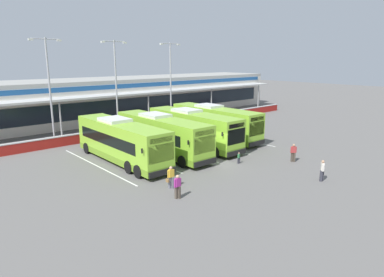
# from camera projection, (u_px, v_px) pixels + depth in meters

# --- Properties ---
(ground_plane) EXTENTS (200.00, 200.00, 0.00)m
(ground_plane) POSITION_uv_depth(u_px,v_px,m) (215.00, 162.00, 30.08)
(ground_plane) COLOR #605E5B
(terminal_building) EXTENTS (70.00, 13.00, 6.00)m
(terminal_building) POSITION_uv_depth(u_px,v_px,m) (83.00, 100.00, 48.99)
(terminal_building) COLOR beige
(terminal_building) RESTS_ON ground
(red_barrier_wall) EXTENTS (60.00, 0.40, 1.10)m
(red_barrier_wall) POSITION_uv_depth(u_px,v_px,m) (129.00, 130.00, 40.52)
(red_barrier_wall) COLOR maroon
(red_barrier_wall) RESTS_ON ground
(coach_bus_leftmost) EXTENTS (2.99, 12.18, 3.78)m
(coach_bus_leftmost) POSITION_uv_depth(u_px,v_px,m) (121.00, 142.00, 29.76)
(coach_bus_leftmost) COLOR #8CC633
(coach_bus_leftmost) RESTS_ON ground
(coach_bus_left_centre) EXTENTS (2.99, 12.18, 3.78)m
(coach_bus_left_centre) POSITION_uv_depth(u_px,v_px,m) (162.00, 136.00, 32.22)
(coach_bus_left_centre) COLOR #8CC633
(coach_bus_left_centre) RESTS_ON ground
(coach_bus_centre) EXTENTS (2.99, 12.18, 3.78)m
(coach_bus_centre) POSITION_uv_depth(u_px,v_px,m) (193.00, 129.00, 35.15)
(coach_bus_centre) COLOR #8CC633
(coach_bus_centre) RESTS_ON ground
(coach_bus_right_centre) EXTENTS (2.99, 12.18, 3.78)m
(coach_bus_right_centre) POSITION_uv_depth(u_px,v_px,m) (215.00, 123.00, 38.56)
(coach_bus_right_centre) COLOR #8CC633
(coach_bus_right_centre) RESTS_ON ground
(bay_stripe_far_west) EXTENTS (0.14, 13.00, 0.01)m
(bay_stripe_far_west) POSITION_uv_depth(u_px,v_px,m) (96.00, 165.00, 29.03)
(bay_stripe_far_west) COLOR silver
(bay_stripe_far_west) RESTS_ON ground
(bay_stripe_west) EXTENTS (0.14, 13.00, 0.01)m
(bay_stripe_west) POSITION_uv_depth(u_px,v_px,m) (138.00, 156.00, 31.74)
(bay_stripe_west) COLOR silver
(bay_stripe_west) RESTS_ON ground
(bay_stripe_mid_west) EXTENTS (0.14, 13.00, 0.01)m
(bay_stripe_mid_west) POSITION_uv_depth(u_px,v_px,m) (173.00, 149.00, 34.45)
(bay_stripe_mid_west) COLOR silver
(bay_stripe_mid_west) RESTS_ON ground
(bay_stripe_centre) EXTENTS (0.14, 13.00, 0.01)m
(bay_stripe_centre) POSITION_uv_depth(u_px,v_px,m) (203.00, 142.00, 37.16)
(bay_stripe_centre) COLOR silver
(bay_stripe_centre) RESTS_ON ground
(bay_stripe_mid_east) EXTENTS (0.14, 13.00, 0.01)m
(bay_stripe_mid_east) POSITION_uv_depth(u_px,v_px,m) (229.00, 136.00, 39.87)
(bay_stripe_mid_east) COLOR silver
(bay_stripe_mid_east) RESTS_ON ground
(pedestrian_with_handbag) EXTENTS (0.63, 0.34, 1.62)m
(pedestrian_with_handbag) POSITION_uv_depth(u_px,v_px,m) (171.00, 177.00, 23.72)
(pedestrian_with_handbag) COLOR slate
(pedestrian_with_handbag) RESTS_ON ground
(pedestrian_in_dark_coat) EXTENTS (0.48, 0.41, 1.62)m
(pedestrian_in_dark_coat) POSITION_uv_depth(u_px,v_px,m) (322.00, 170.00, 25.14)
(pedestrian_in_dark_coat) COLOR #33333D
(pedestrian_in_dark_coat) RESTS_ON ground
(pedestrian_child) EXTENTS (0.33, 0.19, 1.00)m
(pedestrian_child) POSITION_uv_depth(u_px,v_px,m) (239.00, 158.00, 29.42)
(pedestrian_child) COLOR #33333D
(pedestrian_child) RESTS_ON ground
(pedestrian_near_bin) EXTENTS (0.53, 0.30, 1.62)m
(pedestrian_near_bin) POSITION_uv_depth(u_px,v_px,m) (178.00, 186.00, 21.98)
(pedestrian_near_bin) COLOR #4C4238
(pedestrian_near_bin) RESTS_ON ground
(pedestrian_approaching_bus) EXTENTS (0.50, 0.41, 1.62)m
(pedestrian_approaching_bus) POSITION_uv_depth(u_px,v_px,m) (293.00, 152.00, 29.88)
(pedestrian_approaching_bus) COLOR #4C4238
(pedestrian_approaching_bus) RESTS_ON ground
(lamp_post_west) EXTENTS (3.24, 0.28, 11.00)m
(lamp_post_west) POSITION_uv_depth(u_px,v_px,m) (49.00, 84.00, 35.30)
(lamp_post_west) COLOR #9E9EA3
(lamp_post_west) RESTS_ON ground
(lamp_post_centre) EXTENTS (3.24, 0.28, 11.00)m
(lamp_post_centre) POSITION_uv_depth(u_px,v_px,m) (116.00, 81.00, 40.22)
(lamp_post_centre) COLOR #9E9EA3
(lamp_post_centre) RESTS_ON ground
(lamp_post_east) EXTENTS (3.24, 0.28, 11.00)m
(lamp_post_east) POSITION_uv_depth(u_px,v_px,m) (171.00, 78.00, 45.93)
(lamp_post_east) COLOR #9E9EA3
(lamp_post_east) RESTS_ON ground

